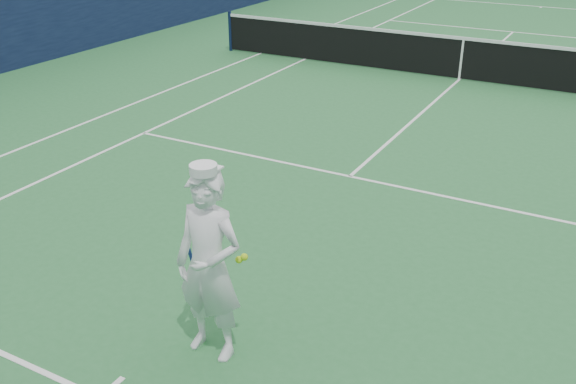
# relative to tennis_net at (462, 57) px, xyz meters

# --- Properties ---
(ground) EXTENTS (80.00, 80.00, 0.00)m
(ground) POSITION_rel_tennis_net_xyz_m (0.00, 0.00, -0.55)
(ground) COLOR #286B36
(ground) RESTS_ON ground
(court_markings) EXTENTS (11.03, 23.83, 0.01)m
(court_markings) POSITION_rel_tennis_net_xyz_m (0.00, 0.00, -0.55)
(court_markings) COLOR white
(court_markings) RESTS_ON ground
(tennis_net) EXTENTS (12.88, 0.09, 1.07)m
(tennis_net) POSITION_rel_tennis_net_xyz_m (0.00, 0.00, 0.00)
(tennis_net) COLOR #141E4C
(tennis_net) RESTS_ON ground
(tennis_player) EXTENTS (0.77, 0.48, 1.95)m
(tennis_player) POSITION_rel_tennis_net_xyz_m (0.51, -10.85, 0.40)
(tennis_player) COLOR white
(tennis_player) RESTS_ON ground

